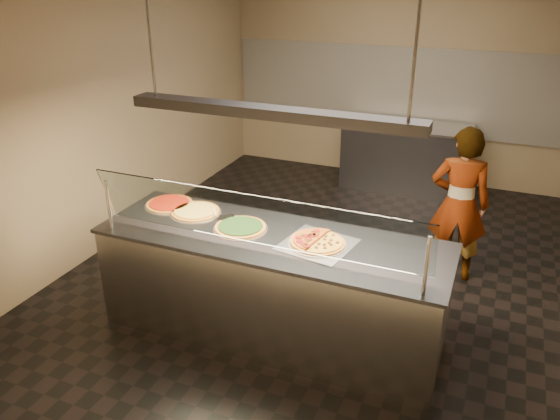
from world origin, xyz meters
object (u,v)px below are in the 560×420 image
at_px(half_pizza_sausage, 330,244).
at_px(heat_lamp_housing, 271,113).
at_px(pizza_spatula, 220,214).
at_px(pizza_cheese, 196,211).
at_px(sneeze_guard, 253,220).
at_px(perforated_tray, 318,244).
at_px(pizza_tomato, 170,204).
at_px(serving_counter, 272,285).
at_px(half_pizza_pepperoni, 305,238).
at_px(pizza_spinach, 241,227).
at_px(prep_table, 405,156).
at_px(worker, 459,205).

distance_m(half_pizza_sausage, heat_lamp_housing, 1.11).
bearing_deg(pizza_spatula, pizza_cheese, 179.30).
distance_m(sneeze_guard, pizza_cheese, 1.00).
bearing_deg(half_pizza_sausage, perforated_tray, -179.93).
distance_m(sneeze_guard, pizza_tomato, 1.28).
relative_size(half_pizza_sausage, heat_lamp_housing, 0.20).
bearing_deg(half_pizza_sausage, pizza_cheese, 173.07).
bearing_deg(serving_counter, half_pizza_pepperoni, 1.70).
xyz_separation_m(pizza_spinach, heat_lamp_housing, (0.29, -0.03, 1.00)).
xyz_separation_m(serving_counter, pizza_spatula, (-0.56, 0.16, 0.49)).
xyz_separation_m(pizza_cheese, heat_lamp_housing, (0.81, -0.17, 1.01)).
height_order(sneeze_guard, perforated_tray, sneeze_guard).
relative_size(pizza_tomato, prep_table, 0.26).
bearing_deg(prep_table, heat_lamp_housing, -95.69).
bearing_deg(pizza_spinach, serving_counter, -5.85).
distance_m(perforated_tray, heat_lamp_housing, 1.09).
xyz_separation_m(pizza_tomato, worker, (2.43, 1.37, -0.15)).
relative_size(perforated_tray, heat_lamp_housing, 0.26).
height_order(serving_counter, prep_table, same).
bearing_deg(half_pizza_pepperoni, prep_table, 88.55).
distance_m(half_pizza_pepperoni, pizza_cheese, 1.10).
distance_m(perforated_tray, pizza_cheese, 1.21).
xyz_separation_m(pizza_tomato, prep_table, (1.50, 3.62, -0.48)).
height_order(sneeze_guard, pizza_spatula, sneeze_guard).
bearing_deg(heat_lamp_housing, half_pizza_pepperoni, 1.70).
distance_m(serving_counter, heat_lamp_housing, 1.48).
bearing_deg(worker, half_pizza_pepperoni, 52.44).
relative_size(sneeze_guard, heat_lamp_housing, 1.15).
relative_size(sneeze_guard, prep_table, 1.53).
xyz_separation_m(half_pizza_pepperoni, heat_lamp_housing, (-0.29, -0.01, 0.99)).
relative_size(serving_counter, pizza_spinach, 6.32).
relative_size(perforated_tray, pizza_spatula, 2.20).
bearing_deg(half_pizza_sausage, worker, 62.51).
relative_size(serving_counter, worker, 1.82).
bearing_deg(pizza_tomato, half_pizza_sausage, -7.52).
xyz_separation_m(sneeze_guard, heat_lamp_housing, (-0.00, 0.34, 0.72)).
distance_m(sneeze_guard, half_pizza_sausage, 0.66).
bearing_deg(pizza_cheese, half_pizza_sausage, -6.93).
relative_size(half_pizza_pepperoni, pizza_spatula, 1.69).
relative_size(pizza_spinach, pizza_cheese, 1.00).
relative_size(half_pizza_sausage, pizza_spinach, 1.01).
bearing_deg(serving_counter, pizza_cheese, 168.26).
bearing_deg(pizza_spinach, prep_table, 79.92).
relative_size(half_pizza_pepperoni, pizza_spinach, 1.01).
bearing_deg(perforated_tray, worker, 59.59).
xyz_separation_m(serving_counter, sneeze_guard, (0.00, -0.34, 0.76)).
bearing_deg(worker, pizza_cheese, 29.35).
relative_size(pizza_tomato, heat_lamp_housing, 0.19).
distance_m(pizza_tomato, worker, 2.79).
height_order(pizza_cheese, heat_lamp_housing, heat_lamp_housing).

